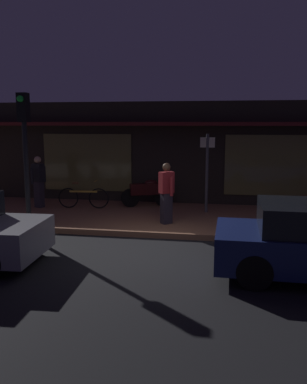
{
  "coord_description": "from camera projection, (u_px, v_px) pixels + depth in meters",
  "views": [
    {
      "loc": [
        1.61,
        -8.9,
        2.89
      ],
      "look_at": [
        -0.37,
        2.4,
        0.95
      ],
      "focal_mm": 38.44,
      "sensor_mm": 36.0,
      "label": 1
    }
  ],
  "objects": [
    {
      "name": "bicycle_extra",
      "position": [
        83.0,
        197.0,
        13.27
      ],
      "size": [
        1.66,
        0.42,
        0.91
      ],
      "color": "black",
      "rests_on": "sidewalk_slab"
    },
    {
      "name": "person_photographer",
      "position": [
        38.0,
        181.0,
        13.33
      ],
      "size": [
        0.44,
        0.6,
        1.67
      ],
      "color": "#28232D",
      "rests_on": "sidewalk_slab"
    },
    {
      "name": "motorcycle",
      "position": [
        148.0,
        191.0,
        13.56
      ],
      "size": [
        1.62,
        0.84,
        0.97
      ],
      "color": "black",
      "rests_on": "sidewalk_slab"
    },
    {
      "name": "ground_plane",
      "position": [
        151.0,
        251.0,
        9.4
      ],
      "size": [
        60.0,
        60.0,
        0.0
      ],
      "primitive_type": "plane",
      "color": "black"
    },
    {
      "name": "sidewalk_slab",
      "position": [
        169.0,
        218.0,
        12.3
      ],
      "size": [
        18.0,
        4.0,
        0.15
      ],
      "primitive_type": "cube",
      "color": "brown",
      "rests_on": "ground_plane"
    },
    {
      "name": "person_bystander",
      "position": [
        166.0,
        192.0,
        11.16
      ],
      "size": [
        0.46,
        0.52,
        1.67
      ],
      "color": "#28232D",
      "rests_on": "sidewalk_slab"
    },
    {
      "name": "storefront_building",
      "position": [
        182.0,
        152.0,
        15.3
      ],
      "size": [
        18.0,
        3.3,
        3.6
      ],
      "color": "black",
      "rests_on": "ground_plane"
    },
    {
      "name": "traffic_light_pole",
      "position": [
        25.0,
        140.0,
        10.02
      ],
      "size": [
        0.24,
        0.33,
        3.6
      ],
      "color": "black",
      "rests_on": "ground_plane"
    },
    {
      "name": "sign_post",
      "position": [
        207.0,
        168.0,
        12.51
      ],
      "size": [
        0.44,
        0.09,
        2.4
      ],
      "color": "#47474C",
      "rests_on": "sidewalk_slab"
    }
  ]
}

